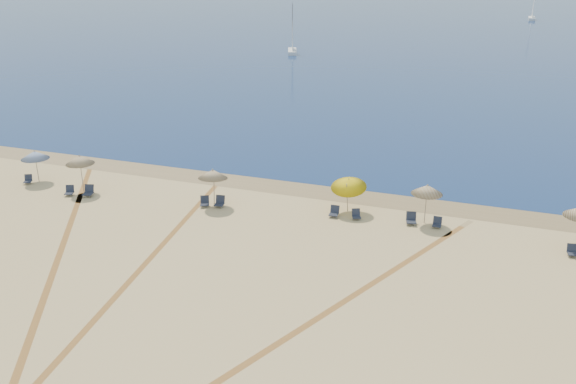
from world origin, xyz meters
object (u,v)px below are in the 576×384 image
(chair_7, at_px, (411,219))
(sailboat_0, at_px, (533,9))
(umbrella_2, at_px, (213,174))
(chair_0, at_px, (28,180))
(umbrella_0, at_px, (35,155))
(chair_1, at_px, (69,191))
(chair_3, at_px, (205,202))
(chair_6, at_px, (356,215))
(chair_2, at_px, (89,191))
(chair_4, at_px, (220,202))
(chair_5, at_px, (334,212))
(chair_8, at_px, (437,223))
(umbrella_3, at_px, (349,183))
(sailboat_2, at_px, (293,38))
(umbrella_1, at_px, (80,160))
(chair_9, at_px, (572,251))
(umbrella_4, at_px, (427,190))

(chair_7, xyz_separation_m, sailboat_0, (10.19, 130.48, 2.35))
(umbrella_2, bearing_deg, chair_0, -176.79)
(umbrella_0, relative_size, chair_1, 2.93)
(chair_0, height_order, chair_3, chair_3)
(chair_6, bearing_deg, chair_1, 164.93)
(umbrella_2, height_order, chair_2, umbrella_2)
(umbrella_0, relative_size, chair_4, 3.07)
(umbrella_2, xyz_separation_m, chair_3, (-0.47, -0.40, -1.82))
(umbrella_2, distance_m, chair_5, 8.02)
(chair_1, bearing_deg, chair_8, -14.36)
(umbrella_0, xyz_separation_m, chair_4, (14.11, 0.10, -1.65))
(umbrella_3, bearing_deg, chair_0, -173.51)
(umbrella_0, xyz_separation_m, chair_5, (21.42, 1.00, -1.66))
(umbrella_2, height_order, sailboat_2, sailboat_2)
(umbrella_1, xyz_separation_m, chair_5, (17.17, 1.61, -1.97))
(chair_6, height_order, sailboat_2, sailboat_2)
(umbrella_1, relative_size, sailboat_0, 0.30)
(umbrella_1, height_order, chair_1, umbrella_1)
(chair_7, relative_size, chair_9, 1.18)
(chair_5, xyz_separation_m, chair_8, (6.15, 0.48, -0.02))
(chair_2, bearing_deg, chair_9, -11.21)
(umbrella_3, bearing_deg, chair_7, -7.35)
(chair_1, relative_size, sailboat_0, 0.09)
(chair_6, bearing_deg, chair_2, 164.53)
(chair_5, bearing_deg, chair_7, 4.53)
(chair_1, xyz_separation_m, chair_2, (1.30, 0.30, 0.04))
(chair_6, xyz_separation_m, chair_8, (4.79, 0.39, 0.00))
(chair_1, bearing_deg, chair_2, -8.38)
(umbrella_4, relative_size, chair_8, 4.04)
(chair_5, xyz_separation_m, sailboat_2, (-23.50, 60.93, 2.06))
(chair_0, xyz_separation_m, chair_1, (4.19, -0.87, 0.02))
(chair_3, relative_size, sailboat_2, 0.10)
(umbrella_2, relative_size, sailboat_2, 0.32)
(umbrella_2, relative_size, umbrella_3, 1.01)
(umbrella_3, distance_m, sailboat_2, 64.62)
(chair_1, distance_m, chair_4, 10.45)
(chair_2, height_order, chair_6, chair_2)
(umbrella_2, relative_size, chair_4, 3.30)
(umbrella_0, relative_size, chair_5, 3.47)
(umbrella_2, bearing_deg, chair_3, -139.62)
(umbrella_2, relative_size, chair_7, 3.10)
(umbrella_3, height_order, chair_7, umbrella_3)
(chair_5, xyz_separation_m, chair_6, (1.35, 0.09, -0.03))
(chair_5, bearing_deg, umbrella_1, -175.78)
(umbrella_1, bearing_deg, umbrella_2, 4.98)
(chair_3, distance_m, chair_4, 0.97)
(chair_8, bearing_deg, umbrella_3, 174.74)
(chair_1, xyz_separation_m, chair_6, (19.00, 2.54, -0.02))
(umbrella_0, height_order, umbrella_2, umbrella_2)
(umbrella_4, relative_size, sailboat_0, 0.28)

